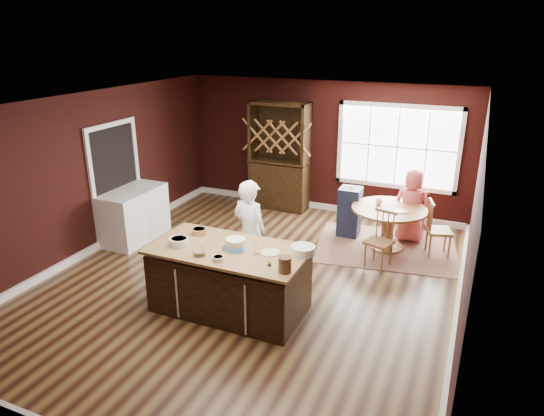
{
  "coord_description": "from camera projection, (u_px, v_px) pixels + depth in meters",
  "views": [
    {
      "loc": [
        2.93,
        -5.95,
        3.63
      ],
      "look_at": [
        0.14,
        0.48,
        1.05
      ],
      "focal_mm": 32.0,
      "sensor_mm": 36.0,
      "label": 1
    }
  ],
  "objects": [
    {
      "name": "toddler",
      "position": [
        352.0,
        193.0,
        8.9
      ],
      "size": [
        0.18,
        0.14,
        0.26
      ],
      "primitive_type": null,
      "color": "#8CA5BF",
      "rests_on": "high_chair"
    },
    {
      "name": "chair_north",
      "position": [
        414.0,
        212.0,
        9.0
      ],
      "size": [
        0.51,
        0.51,
        0.91
      ],
      "primitive_type": null,
      "rotation": [
        0.0,
        0.0,
        3.7
      ],
      "color": "brown",
      "rests_on": "ground"
    },
    {
      "name": "layer_cake",
      "position": [
        236.0,
        244.0,
        6.36
      ],
      "size": [
        0.36,
        0.36,
        0.14
      ],
      "primitive_type": null,
      "color": "white",
      "rests_on": "kitchen_island"
    },
    {
      "name": "table_cup",
      "position": [
        379.0,
        202.0,
        8.48
      ],
      "size": [
        0.14,
        0.14,
        0.1
      ],
      "primitive_type": "imported",
      "rotation": [
        0.0,
        0.0,
        0.08
      ],
      "color": "silver",
      "rests_on": "dining_table"
    },
    {
      "name": "bowl_olive",
      "position": [
        218.0,
        259.0,
        6.05
      ],
      "size": [
        0.15,
        0.15,
        0.06
      ],
      "primitive_type": "cylinder",
      "color": "beige",
      "rests_on": "kitchen_island"
    },
    {
      "name": "dryer",
      "position": [
        145.0,
        209.0,
        9.08
      ],
      "size": [
        0.65,
        0.63,
        0.94
      ],
      "primitive_type": "cube",
      "color": "white",
      "rests_on": "ground"
    },
    {
      "name": "table_plate",
      "position": [
        402.0,
        211.0,
        8.17
      ],
      "size": [
        0.22,
        0.22,
        0.02
      ],
      "primitive_type": "cylinder",
      "color": "beige",
      "rests_on": "dining_table"
    },
    {
      "name": "bowl_yellow",
      "position": [
        199.0,
        231.0,
        6.84
      ],
      "size": [
        0.21,
        0.21,
        0.08
      ],
      "primitive_type": "cylinder",
      "color": "#A47451",
      "rests_on": "kitchen_island"
    },
    {
      "name": "rug",
      "position": [
        386.0,
        247.0,
        8.6
      ],
      "size": [
        2.64,
        2.19,
        0.01
      ],
      "primitive_type": "cube",
      "rotation": [
        0.0,
        0.0,
        0.15
      ],
      "color": "brown",
      "rests_on": "ground"
    },
    {
      "name": "kitchen_island",
      "position": [
        230.0,
        281.0,
        6.56
      ],
      "size": [
        2.09,
        1.1,
        0.92
      ],
      "color": "black",
      "rests_on": "ground"
    },
    {
      "name": "hutch",
      "position": [
        279.0,
        156.0,
        10.18
      ],
      "size": [
        1.23,
        0.51,
        2.26
      ],
      "primitive_type": "cube",
      "color": "black",
      "rests_on": "ground"
    },
    {
      "name": "seated_woman",
      "position": [
        412.0,
        206.0,
        8.67
      ],
      "size": [
        0.67,
        0.44,
        1.35
      ],
      "primitive_type": "imported",
      "rotation": [
        0.0,
        0.0,
        3.16
      ],
      "color": "#D4585C",
      "rests_on": "ground"
    },
    {
      "name": "dining_table",
      "position": [
        388.0,
        220.0,
        8.41
      ],
      "size": [
        1.29,
        1.29,
        0.75
      ],
      "color": "brown",
      "rests_on": "ground"
    },
    {
      "name": "toy_figurine",
      "position": [
        269.0,
        263.0,
        5.91
      ],
      "size": [
        0.05,
        0.05,
        0.08
      ],
      "primitive_type": null,
      "color": "yellow",
      "rests_on": "kitchen_island"
    },
    {
      "name": "chair_south",
      "position": [
        379.0,
        240.0,
        7.76
      ],
      "size": [
        0.49,
        0.47,
        0.95
      ],
      "primitive_type": null,
      "rotation": [
        0.0,
        0.0,
        -0.29
      ],
      "color": "brown",
      "rests_on": "ground"
    },
    {
      "name": "baker",
      "position": [
        250.0,
        234.0,
        7.11
      ],
      "size": [
        0.67,
        0.51,
        1.64
      ],
      "primitive_type": "imported",
      "rotation": [
        0.0,
        0.0,
        2.93
      ],
      "color": "white",
      "rests_on": "ground"
    },
    {
      "name": "high_chair",
      "position": [
        350.0,
        211.0,
        8.97
      ],
      "size": [
        0.4,
        0.4,
        0.96
      ],
      "primitive_type": null,
      "rotation": [
        0.0,
        0.0,
        0.02
      ],
      "color": "#1E2138",
      "rests_on": "ground"
    },
    {
      "name": "chair_east",
      "position": [
        439.0,
        228.0,
        8.16
      ],
      "size": [
        0.49,
        0.51,
        0.98
      ],
      "primitive_type": null,
      "rotation": [
        0.0,
        0.0,
        1.86
      ],
      "color": "olive",
      "rests_on": "ground"
    },
    {
      "name": "bowl_blue",
      "position": [
        179.0,
        241.0,
        6.48
      ],
      "size": [
        0.26,
        0.26,
        0.1
      ],
      "primitive_type": "cylinder",
      "color": "white",
      "rests_on": "kitchen_island"
    },
    {
      "name": "stoneware_crock",
      "position": [
        285.0,
        264.0,
        5.75
      ],
      "size": [
        0.16,
        0.16,
        0.19
      ],
      "primitive_type": "cylinder",
      "color": "#482F1E",
      "rests_on": "kitchen_island"
    },
    {
      "name": "window",
      "position": [
        397.0,
        147.0,
        9.38
      ],
      "size": [
        2.36,
        0.1,
        1.66
      ],
      "primitive_type": null,
      "color": "white",
      "rests_on": "room_shell"
    },
    {
      "name": "white_tub",
      "position": [
        303.0,
        250.0,
        6.22
      ],
      "size": [
        0.31,
        0.31,
        0.11
      ],
      "primitive_type": "cylinder",
      "color": "silver",
      "rests_on": "kitchen_island"
    },
    {
      "name": "dinner_plate",
      "position": [
        270.0,
        253.0,
        6.26
      ],
      "size": [
        0.25,
        0.25,
        0.02
      ],
      "primitive_type": "cylinder",
      "color": "#FFEAC3",
      "rests_on": "kitchen_island"
    },
    {
      "name": "room_shell",
      "position": [
        250.0,
        198.0,
        7.01
      ],
      "size": [
        7.0,
        7.0,
        7.0
      ],
      "color": "brown",
      "rests_on": "ground"
    },
    {
      "name": "drinking_glass",
      "position": [
        256.0,
        248.0,
        6.2
      ],
      "size": [
        0.08,
        0.08,
        0.16
      ],
      "primitive_type": "cylinder",
      "color": "silver",
      "rests_on": "kitchen_island"
    },
    {
      "name": "washer",
      "position": [
        123.0,
        221.0,
        8.53
      ],
      "size": [
        0.65,
        0.63,
        0.94
      ],
      "primitive_type": "cube",
      "color": "white",
      "rests_on": "ground"
    },
    {
      "name": "doorway",
      "position": [
        117.0,
        184.0,
        8.74
      ],
      "size": [
        0.08,
        1.26,
        2.13
      ],
      "primitive_type": null,
      "color": "white",
      "rests_on": "room_shell"
    },
    {
      "name": "bowl_pink",
      "position": [
        199.0,
        253.0,
        6.19
      ],
      "size": [
        0.17,
        0.17,
        0.06
      ],
      "primitive_type": "cylinder",
      "color": "silver",
      "rests_on": "kitchen_island"
    }
  ]
}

